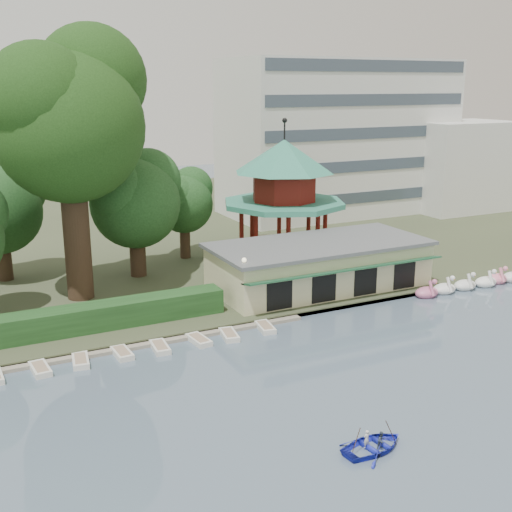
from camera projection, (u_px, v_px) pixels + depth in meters
ground_plane at (379, 440)px, 32.13m from camera, size 220.00×220.00×0.00m
shore at (116, 231)px, 77.08m from camera, size 220.00×70.00×0.40m
embankment at (236, 325)px, 47.06m from camera, size 220.00×0.60×0.30m
dock at (70, 356)px, 41.84m from camera, size 34.00×1.60×0.24m
boathouse at (319, 264)px, 54.82m from camera, size 18.60×9.39×3.90m
pavilion at (284, 187)px, 63.02m from camera, size 12.40×12.40×13.50m
office_building at (358, 142)px, 86.01m from camera, size 38.00×18.00×20.00m
hedge at (13, 329)px, 43.10m from camera, size 30.00×2.00×1.80m
lamp_post at (244, 275)px, 48.35m from camera, size 0.36×0.36×4.28m
big_tree at (69, 112)px, 48.79m from camera, size 12.78×11.91×21.57m
small_trees at (20, 218)px, 52.14m from camera, size 39.52×17.41×11.35m
swan_boats at (483, 282)px, 56.45m from camera, size 15.38×2.11×1.92m
moored_rowboats at (61, 365)px, 40.31m from camera, size 30.11×2.70×0.36m
rowboat_with_passengers at (374, 441)px, 31.13m from camera, size 5.20×3.99×2.01m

